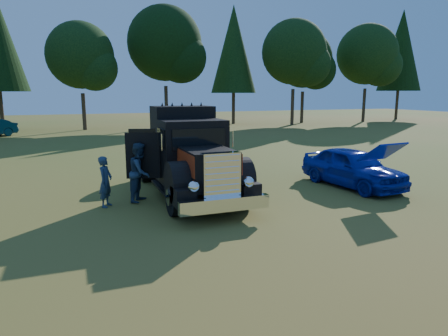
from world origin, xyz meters
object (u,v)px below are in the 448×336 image
Objects in this scene: diamond_t_truck at (190,158)px; spectator_near at (106,182)px; spectator_far at (140,172)px; hotrod_coupe at (353,167)px.

spectator_near is at bearing -171.47° from diamond_t_truck.
spectator_far is at bearing -48.92° from spectator_near.
diamond_t_truck is at bearing -53.00° from spectator_far.
spectator_near is at bearing 134.53° from spectator_far.
spectator_far is (1.11, 0.26, 0.17)m from spectator_near.
spectator_far is at bearing 174.50° from hotrod_coupe.
hotrod_coupe reaches higher than spectator_near.
diamond_t_truck is at bearing -53.43° from spectator_near.
diamond_t_truck is 1.72m from spectator_far.
diamond_t_truck is 6.12m from hotrod_coupe.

